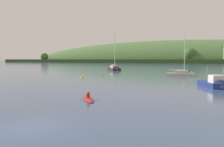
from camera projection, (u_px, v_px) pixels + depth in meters
name	position (u px, v px, depth m)	size (l,w,h in m)	color
ground	(32.00, 127.00, 13.37)	(1400.00, 1400.00, 0.00)	#384C6B
far_shoreline_hill	(163.00, 63.00, 268.22)	(513.72, 128.60, 54.33)	#314A21
dockside_crane	(224.00, 55.00, 208.76)	(6.89, 9.77, 17.40)	#4C4C51
sailboat_near_mooring	(115.00, 69.00, 81.67)	(7.99, 9.23, 15.55)	#232328
sailboat_midwater_white	(184.00, 75.00, 55.25)	(7.94, 3.05, 11.40)	#ADB2BC
fishing_boat_moored	(215.00, 85.00, 32.33)	(4.47, 6.98, 4.03)	navy
canoe_with_paddler	(88.00, 99.00, 22.51)	(3.24, 3.93, 1.02)	maroon
mooring_buoy_foreground	(82.00, 78.00, 48.77)	(0.68, 0.68, 0.76)	yellow
mooring_buoy_midchannel	(102.00, 75.00, 56.50)	(0.59, 0.59, 0.67)	#EA5B19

